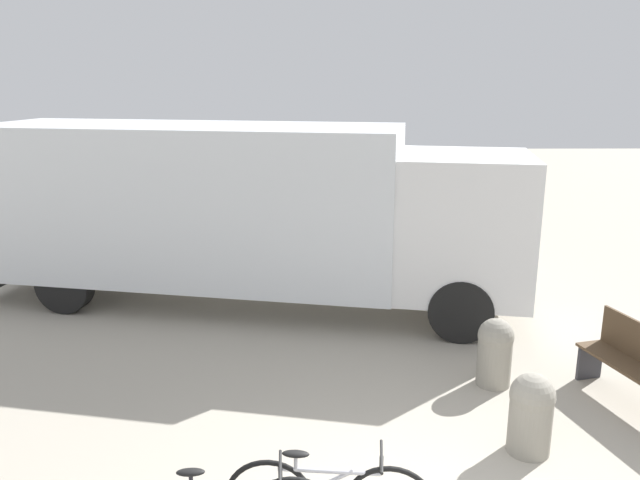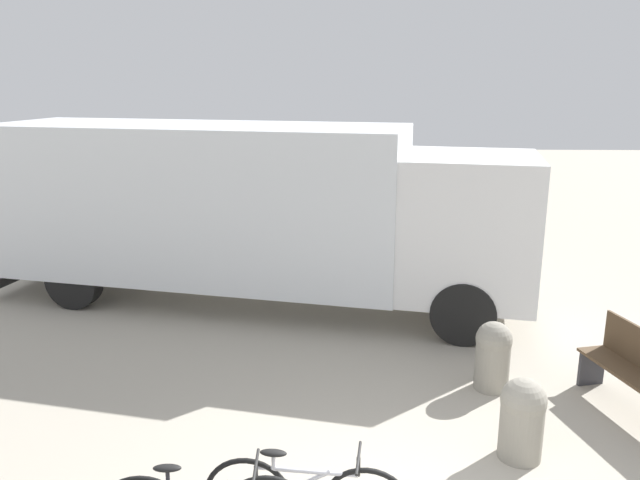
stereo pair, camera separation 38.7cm
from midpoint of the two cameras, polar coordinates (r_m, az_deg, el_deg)
The scene contains 3 objects.
delivery_truck at distance 10.37m, azimuth -5.55°, elevation 3.12°, with size 9.17×3.91×2.98m.
bollard_near_bench at distance 6.79m, azimuth 19.62°, elevation -14.97°, with size 0.45×0.45×0.86m.
bollard_far_bench at distance 8.04m, azimuth 16.89°, elevation -9.91°, with size 0.44×0.44×0.87m.
Camera 2 is at (-0.45, -4.03, 3.70)m, focal length 35.00 mm.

